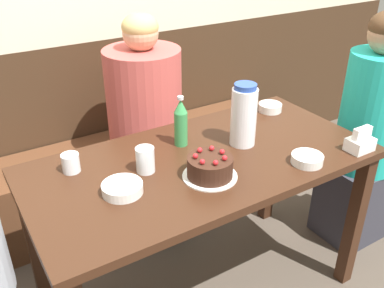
{
  "coord_description": "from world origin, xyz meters",
  "views": [
    {
      "loc": [
        -0.83,
        -1.25,
        1.63
      ],
      "look_at": [
        -0.02,
        0.05,
        0.81
      ],
      "focal_mm": 40.0,
      "sensor_mm": 36.0,
      "label": 1
    }
  ],
  "objects_px": {
    "napkin_holder": "(360,142)",
    "person_teal_shirt": "(146,131)",
    "bench_seat": "(127,175)",
    "water_pitcher": "(244,115)",
    "bowl_rice_small": "(270,107)",
    "bowl_side_dish": "(307,159)",
    "glass_tumbler_short": "(71,163)",
    "bowl_soup_white": "(122,188)",
    "soju_bottle": "(181,122)",
    "glass_water_tall": "(145,160)",
    "birthday_cake": "(210,167)",
    "person_grey_tee": "(366,141)"
  },
  "relations": [
    {
      "from": "glass_water_tall",
      "to": "person_teal_shirt",
      "type": "distance_m",
      "value": 0.67
    },
    {
      "from": "birthday_cake",
      "to": "water_pitcher",
      "type": "bearing_deg",
      "value": 28.93
    },
    {
      "from": "person_grey_tee",
      "to": "person_teal_shirt",
      "type": "bearing_deg",
      "value": -36.07
    },
    {
      "from": "bench_seat",
      "to": "bowl_side_dish",
      "type": "bearing_deg",
      "value": -72.9
    },
    {
      "from": "bowl_side_dish",
      "to": "glass_water_tall",
      "type": "relative_size",
      "value": 1.25
    },
    {
      "from": "bowl_soup_white",
      "to": "water_pitcher",
      "type": "bearing_deg",
      "value": 6.78
    },
    {
      "from": "napkin_holder",
      "to": "person_teal_shirt",
      "type": "distance_m",
      "value": 1.07
    },
    {
      "from": "bowl_rice_small",
      "to": "glass_tumbler_short",
      "type": "relative_size",
      "value": 1.57
    },
    {
      "from": "glass_water_tall",
      "to": "glass_tumbler_short",
      "type": "bearing_deg",
      "value": 148.33
    },
    {
      "from": "glass_tumbler_short",
      "to": "water_pitcher",
      "type": "bearing_deg",
      "value": -13.44
    },
    {
      "from": "bowl_soup_white",
      "to": "person_teal_shirt",
      "type": "xyz_separation_m",
      "value": [
        0.41,
        0.66,
        -0.17
      ]
    },
    {
      "from": "bowl_rice_small",
      "to": "bowl_side_dish",
      "type": "xyz_separation_m",
      "value": [
        -0.21,
        -0.47,
        -0.0
      ]
    },
    {
      "from": "birthday_cake",
      "to": "bowl_soup_white",
      "type": "bearing_deg",
      "value": 166.44
    },
    {
      "from": "soju_bottle",
      "to": "bowl_soup_white",
      "type": "bearing_deg",
      "value": -150.83
    },
    {
      "from": "birthday_cake",
      "to": "napkin_holder",
      "type": "height_order",
      "value": "napkin_holder"
    },
    {
      "from": "glass_water_tall",
      "to": "person_teal_shirt",
      "type": "bearing_deg",
      "value": 64.21
    },
    {
      "from": "bowl_soup_white",
      "to": "bowl_rice_small",
      "type": "xyz_separation_m",
      "value": [
        0.92,
        0.27,
        0.0
      ]
    },
    {
      "from": "water_pitcher",
      "to": "bowl_side_dish",
      "type": "xyz_separation_m",
      "value": [
        0.12,
        -0.27,
        -0.11
      ]
    },
    {
      "from": "soju_bottle",
      "to": "napkin_holder",
      "type": "xyz_separation_m",
      "value": [
        0.61,
        -0.44,
        -0.07
      ]
    },
    {
      "from": "bowl_soup_white",
      "to": "glass_tumbler_short",
      "type": "xyz_separation_m",
      "value": [
        -0.11,
        0.24,
        0.02
      ]
    },
    {
      "from": "soju_bottle",
      "to": "glass_water_tall",
      "type": "relative_size",
      "value": 2.2
    },
    {
      "from": "napkin_holder",
      "to": "glass_tumbler_short",
      "type": "relative_size",
      "value": 1.5
    },
    {
      "from": "bench_seat",
      "to": "birthday_cake",
      "type": "distance_m",
      "value": 1.12
    },
    {
      "from": "soju_bottle",
      "to": "bowl_soup_white",
      "type": "relative_size",
      "value": 1.51
    },
    {
      "from": "bowl_side_dish",
      "to": "bowl_rice_small",
      "type": "bearing_deg",
      "value": 65.4
    },
    {
      "from": "water_pitcher",
      "to": "napkin_holder",
      "type": "xyz_separation_m",
      "value": [
        0.38,
        -0.31,
        -0.09
      ]
    },
    {
      "from": "bowl_rice_small",
      "to": "person_teal_shirt",
      "type": "relative_size",
      "value": 0.09
    },
    {
      "from": "glass_water_tall",
      "to": "person_grey_tee",
      "type": "height_order",
      "value": "person_grey_tee"
    },
    {
      "from": "birthday_cake",
      "to": "glass_tumbler_short",
      "type": "relative_size",
      "value": 2.84
    },
    {
      "from": "bowl_soup_white",
      "to": "person_grey_tee",
      "type": "bearing_deg",
      "value": -0.67
    },
    {
      "from": "birthday_cake",
      "to": "person_teal_shirt",
      "type": "bearing_deg",
      "value": 82.97
    },
    {
      "from": "bowl_rice_small",
      "to": "bowl_side_dish",
      "type": "height_order",
      "value": "bowl_rice_small"
    },
    {
      "from": "water_pitcher",
      "to": "bowl_side_dish",
      "type": "height_order",
      "value": "water_pitcher"
    },
    {
      "from": "person_teal_shirt",
      "to": "bowl_rice_small",
      "type": "bearing_deg",
      "value": 52.3
    },
    {
      "from": "water_pitcher",
      "to": "bowl_soup_white",
      "type": "height_order",
      "value": "water_pitcher"
    },
    {
      "from": "birthday_cake",
      "to": "bowl_rice_small",
      "type": "xyz_separation_m",
      "value": [
        0.6,
        0.35,
        -0.02
      ]
    },
    {
      "from": "water_pitcher",
      "to": "glass_water_tall",
      "type": "height_order",
      "value": "water_pitcher"
    },
    {
      "from": "glass_tumbler_short",
      "to": "person_teal_shirt",
      "type": "height_order",
      "value": "person_teal_shirt"
    },
    {
      "from": "bench_seat",
      "to": "person_grey_tee",
      "type": "xyz_separation_m",
      "value": [
        0.97,
        -0.9,
        0.37
      ]
    },
    {
      "from": "bench_seat",
      "to": "water_pitcher",
      "type": "bearing_deg",
      "value": -75.17
    },
    {
      "from": "water_pitcher",
      "to": "bowl_side_dish",
      "type": "distance_m",
      "value": 0.31
    },
    {
      "from": "glass_water_tall",
      "to": "person_grey_tee",
      "type": "xyz_separation_m",
      "value": [
        1.21,
        -0.1,
        -0.21
      ]
    },
    {
      "from": "napkin_holder",
      "to": "glass_tumbler_short",
      "type": "bearing_deg",
      "value": 156.26
    },
    {
      "from": "soju_bottle",
      "to": "person_grey_tee",
      "type": "height_order",
      "value": "person_grey_tee"
    },
    {
      "from": "soju_bottle",
      "to": "glass_water_tall",
      "type": "bearing_deg",
      "value": -153.08
    },
    {
      "from": "bench_seat",
      "to": "napkin_holder",
      "type": "relative_size",
      "value": 18.91
    },
    {
      "from": "bowl_side_dish",
      "to": "water_pitcher",
      "type": "bearing_deg",
      "value": 113.61
    },
    {
      "from": "birthday_cake",
      "to": "person_grey_tee",
      "type": "distance_m",
      "value": 1.04
    },
    {
      "from": "napkin_holder",
      "to": "person_grey_tee",
      "type": "distance_m",
      "value": 0.48
    },
    {
      "from": "birthday_cake",
      "to": "glass_tumbler_short",
      "type": "height_order",
      "value": "birthday_cake"
    }
  ]
}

